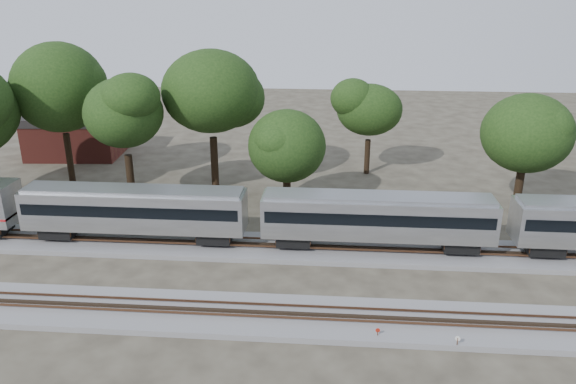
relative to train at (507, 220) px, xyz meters
The scene contains 14 objects.
ground 16.31m from the train, 157.93° to the right, with size 160.00×160.00×0.00m, color #383328.
track_far 15.12m from the train, behind, with size 160.00×5.00×0.73m.
track_near 18.13m from the train, 145.95° to the right, with size 160.00×5.00×0.73m.
train is the anchor object (origin of this frame).
switch_stand_red 16.03m from the train, 131.66° to the right, with size 0.28×0.05×0.88m.
switch_stand_white 13.98m from the train, 115.44° to the right, with size 0.31×0.11×0.98m.
switch_lever 14.61m from the train, 127.52° to the right, with size 0.50×0.30×0.30m, color #512D19.
brick_building 51.73m from the train, 151.39° to the left, with size 11.49×8.47×5.29m.
tree_1 44.19m from the train, 161.20° to the left, with size 10.60×10.60×14.95m.
tree_2 34.92m from the train, 163.91° to the left, with size 9.10×9.10×12.83m.
tree_3 30.15m from the train, 151.19° to the left, with size 10.43×10.43×14.70m.
tree_4 20.21m from the train, 152.41° to the left, with size 6.26×6.26×8.82m.
tree_5 22.87m from the train, 115.08° to the left, with size 7.44×7.44×10.48m.
tree_6 11.63m from the train, 68.29° to the left, with size 7.75×7.75×10.93m.
Camera 1 is at (1.21, -34.86, 20.37)m, focal length 35.00 mm.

